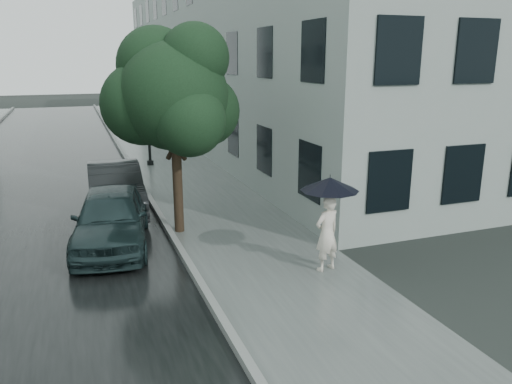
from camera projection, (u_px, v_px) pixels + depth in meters
name	position (u px, v px, depth m)	size (l,w,h in m)	color
ground	(286.00, 290.00, 9.88)	(120.00, 120.00, 0.00)	black
sidewalk	(177.00, 168.00, 20.83)	(3.50, 60.00, 0.01)	slate
kerb_near	(132.00, 169.00, 20.21)	(0.15, 60.00, 0.15)	slate
asphalt_road	(39.00, 178.00, 19.06)	(6.85, 60.00, 0.00)	black
building_near	(238.00, 57.00, 28.20)	(7.02, 36.00, 9.00)	gray
pedestrian	(327.00, 233.00, 10.60)	(0.61, 0.40, 1.66)	silver
umbrella	(330.00, 184.00, 10.36)	(1.40, 1.40, 1.17)	black
street_tree	(173.00, 94.00, 12.40)	(3.53, 3.21, 5.30)	#332619
lamp_post	(143.00, 101.00, 20.64)	(0.84, 0.36, 4.75)	black
car_near	(111.00, 218.00, 12.03)	(1.69, 4.20, 1.43)	#1A2B2C
car_far	(115.00, 188.00, 14.82)	(1.50, 4.29, 1.41)	black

